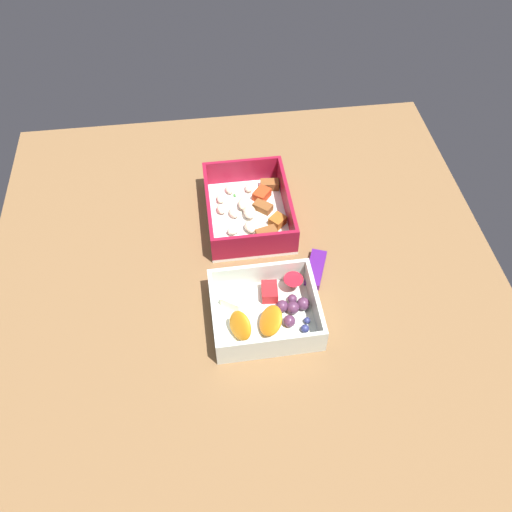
% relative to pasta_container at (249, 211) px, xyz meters
% --- Properties ---
extents(table_surface, '(0.80, 0.80, 0.02)m').
position_rel_pasta_container_xyz_m(table_surface, '(0.11, -0.02, -0.03)').
color(table_surface, brown).
rests_on(table_surface, ground).
extents(pasta_container, '(0.18, 0.14, 0.05)m').
position_rel_pasta_container_xyz_m(pasta_container, '(0.00, 0.00, 0.00)').
color(pasta_container, white).
rests_on(pasta_container, table_surface).
extents(fruit_bowl, '(0.13, 0.15, 0.05)m').
position_rel_pasta_container_xyz_m(fruit_bowl, '(0.20, 0.00, 0.00)').
color(fruit_bowl, silver).
rests_on(fruit_bowl, table_surface).
extents(candy_bar, '(0.07, 0.05, 0.01)m').
position_rel_pasta_container_xyz_m(candy_bar, '(0.13, 0.09, -0.01)').
color(candy_bar, '#51197A').
rests_on(candy_bar, table_surface).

